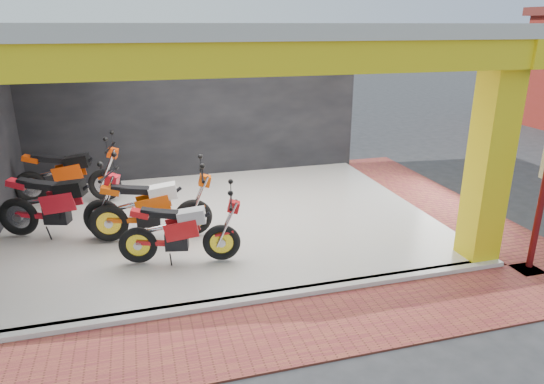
{
  "coord_description": "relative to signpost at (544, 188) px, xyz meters",
  "views": [
    {
      "loc": [
        -1.45,
        -6.77,
        3.68
      ],
      "look_at": [
        0.75,
        0.97,
        0.9
      ],
      "focal_mm": 32.0,
      "sensor_mm": 36.0,
      "label": 1
    }
  ],
  "objects": [
    {
      "name": "moto_row_b",
      "position": [
        -6.55,
        2.84,
        -0.53
      ],
      "size": [
        2.49,
        1.54,
        1.43
      ],
      "primitive_type": null,
      "rotation": [
        0.0,
        0.0,
        -0.31
      ],
      "color": "red",
      "rests_on": "showroom_floor"
    },
    {
      "name": "moto_hero",
      "position": [
        -5.01,
        2.49,
        -0.56
      ],
      "size": [
        2.28,
        1.01,
        1.36
      ],
      "primitive_type": null,
      "rotation": [
        0.0,
        0.0,
        -0.08
      ],
      "color": "#DB4D09",
      "rests_on": "showroom_floor"
    },
    {
      "name": "paver_front",
      "position": [
        -4.4,
        -0.57,
        -1.33
      ],
      "size": [
        9.0,
        1.4,
        0.03
      ],
      "primitive_type": "cube",
      "color": "#9C4533",
      "rests_on": "ground"
    },
    {
      "name": "header_beam_right",
      "position": [
        -0.4,
        3.23,
        1.96
      ],
      "size": [
        0.3,
        6.4,
        0.4
      ],
      "primitive_type": "cube",
      "color": "yellow",
      "rests_on": "corner_column"
    },
    {
      "name": "showroom_floor",
      "position": [
        -4.4,
        3.23,
        -1.29
      ],
      "size": [
        8.0,
        6.0,
        0.1
      ],
      "primitive_type": "cube",
      "color": "white",
      "rests_on": "ground"
    },
    {
      "name": "showroom_ceiling",
      "position": [
        -4.4,
        3.23,
        2.26
      ],
      "size": [
        8.4,
        6.4,
        0.2
      ],
      "primitive_type": "cube",
      "color": "beige",
      "rests_on": "corner_column"
    },
    {
      "name": "header_beam_front",
      "position": [
        -4.4,
        0.23,
        1.96
      ],
      "size": [
        8.4,
        0.3,
        0.4
      ],
      "primitive_type": "cube",
      "color": "yellow",
      "rests_on": "corner_column"
    },
    {
      "name": "paver_right",
      "position": [
        0.4,
        3.23,
        -1.33
      ],
      "size": [
        1.4,
        7.0,
        0.03
      ],
      "primitive_type": "cube",
      "color": "#9C4533",
      "rests_on": "ground"
    },
    {
      "name": "signpost",
      "position": [
        0.0,
        0.0,
        0.0
      ],
      "size": [
        0.1,
        0.34,
        2.45
      ],
      "rotation": [
        0.0,
        0.0,
        -0.2
      ],
      "color": "#630E10",
      "rests_on": "ground"
    },
    {
      "name": "back_wall",
      "position": [
        -4.4,
        6.33,
        0.41
      ],
      "size": [
        8.2,
        0.2,
        3.5
      ],
      "primitive_type": "cube",
      "color": "black",
      "rests_on": "ground"
    },
    {
      "name": "corner_column",
      "position": [
        -0.65,
        0.48,
        0.41
      ],
      "size": [
        0.5,
        0.5,
        3.5
      ],
      "primitive_type": "cube",
      "color": "yellow",
      "rests_on": "ground"
    },
    {
      "name": "moto_row_d",
      "position": [
        -6.6,
        4.81,
        -0.54
      ],
      "size": [
        2.41,
        1.22,
        1.41
      ],
      "primitive_type": null,
      "rotation": [
        0.0,
        0.0,
        -0.17
      ],
      "color": "#E14009",
      "rests_on": "showroom_floor"
    },
    {
      "name": "ground",
      "position": [
        -4.4,
        1.23,
        -1.34
      ],
      "size": [
        80.0,
        80.0,
        0.0
      ],
      "primitive_type": "plane",
      "color": "#2D2D30",
      "rests_on": "ground"
    },
    {
      "name": "floor_kerb",
      "position": [
        -4.4,
        0.21,
        -1.29
      ],
      "size": [
        8.0,
        0.2,
        0.1
      ],
      "primitive_type": "cube",
      "color": "white",
      "rests_on": "ground"
    },
    {
      "name": "moto_row_a",
      "position": [
        -4.71,
        1.39,
        -0.63
      ],
      "size": [
        2.11,
        1.13,
        1.23
      ],
      "primitive_type": null,
      "rotation": [
        0.0,
        0.0,
        -0.2
      ],
      "color": "red",
      "rests_on": "showroom_floor"
    }
  ]
}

